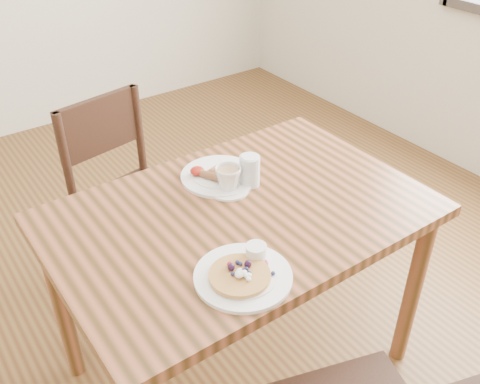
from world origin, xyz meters
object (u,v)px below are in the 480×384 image
(dining_table, at_px, (240,234))
(pancake_plate, at_px, (244,273))
(teacup_saucer, at_px, (228,180))
(water_glass, at_px, (250,171))
(breakfast_plate, at_px, (218,175))
(chair_far, at_px, (127,192))

(dining_table, xyz_separation_m, pancake_plate, (-0.17, -0.26, 0.11))
(teacup_saucer, xyz_separation_m, water_glass, (0.08, -0.01, 0.01))
(teacup_saucer, relative_size, water_glass, 1.29)
(pancake_plate, relative_size, teacup_saucer, 1.93)
(breakfast_plate, bearing_deg, dining_table, -104.12)
(chair_far, relative_size, breakfast_plate, 3.26)
(teacup_saucer, height_order, water_glass, water_glass)
(chair_far, relative_size, teacup_saucer, 6.29)
(teacup_saucer, bearing_deg, breakfast_plate, 79.45)
(breakfast_plate, xyz_separation_m, water_glass, (0.06, -0.10, 0.04))
(pancake_plate, xyz_separation_m, teacup_saucer, (0.21, 0.37, 0.03))
(pancake_plate, bearing_deg, dining_table, 56.19)
(breakfast_plate, relative_size, teacup_saucer, 1.93)
(pancake_plate, relative_size, breakfast_plate, 1.00)
(breakfast_plate, height_order, teacup_saucer, teacup_saucer)
(dining_table, bearing_deg, water_glass, 42.29)
(chair_far, relative_size, water_glass, 8.14)
(dining_table, height_order, breakfast_plate, breakfast_plate)
(dining_table, height_order, pancake_plate, pancake_plate)
(pancake_plate, bearing_deg, teacup_saucer, 60.97)
(breakfast_plate, bearing_deg, water_glass, -55.68)
(breakfast_plate, height_order, water_glass, water_glass)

